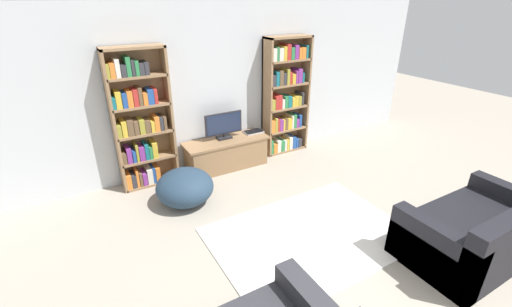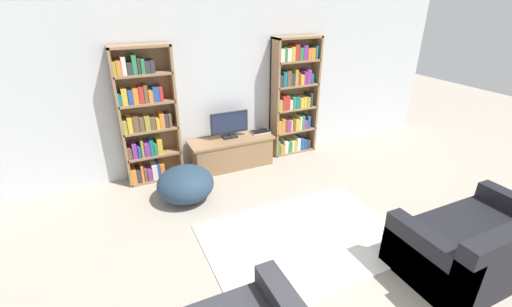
{
  "view_description": "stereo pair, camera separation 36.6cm",
  "coord_description": "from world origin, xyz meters",
  "px_view_note": "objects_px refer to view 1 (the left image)",
  "views": [
    {
      "loc": [
        -2.08,
        -0.81,
        2.66
      ],
      "look_at": [
        0.02,
        2.84,
        0.7
      ],
      "focal_mm": 24.0,
      "sensor_mm": 36.0,
      "label": 1
    },
    {
      "loc": [
        -1.76,
        -0.98,
        2.66
      ],
      "look_at": [
        0.02,
        2.84,
        0.7
      ],
      "focal_mm": 24.0,
      "sensor_mm": 36.0,
      "label": 2
    }
  ],
  "objects_px": {
    "laptop": "(253,132)",
    "television": "(224,125)",
    "tv_stand": "(226,153)",
    "beanbag_ottoman": "(185,187)",
    "bookshelf_right": "(284,98)",
    "bookshelf_left": "(140,122)",
    "couch_right_sofa": "(476,233)"
  },
  "relations": [
    {
      "from": "tv_stand",
      "to": "bookshelf_left",
      "type": "bearing_deg",
      "value": 174.31
    },
    {
      "from": "bookshelf_right",
      "to": "beanbag_ottoman",
      "type": "height_order",
      "value": "bookshelf_right"
    },
    {
      "from": "laptop",
      "to": "television",
      "type": "bearing_deg",
      "value": 178.46
    },
    {
      "from": "bookshelf_left",
      "to": "tv_stand",
      "type": "xyz_separation_m",
      "value": [
        1.29,
        -0.13,
        -0.75
      ]
    },
    {
      "from": "tv_stand",
      "to": "couch_right_sofa",
      "type": "distance_m",
      "value": 3.62
    },
    {
      "from": "tv_stand",
      "to": "beanbag_ottoman",
      "type": "relative_size",
      "value": 1.77
    },
    {
      "from": "bookshelf_left",
      "to": "bookshelf_right",
      "type": "bearing_deg",
      "value": -0.07
    },
    {
      "from": "bookshelf_right",
      "to": "tv_stand",
      "type": "bearing_deg",
      "value": -174.14
    },
    {
      "from": "beanbag_ottoman",
      "to": "television",
      "type": "bearing_deg",
      "value": 38.52
    },
    {
      "from": "couch_right_sofa",
      "to": "bookshelf_left",
      "type": "bearing_deg",
      "value": 128.44
    },
    {
      "from": "bookshelf_left",
      "to": "television",
      "type": "height_order",
      "value": "bookshelf_left"
    },
    {
      "from": "bookshelf_left",
      "to": "television",
      "type": "bearing_deg",
      "value": -2.7
    },
    {
      "from": "tv_stand",
      "to": "bookshelf_right",
      "type": "bearing_deg",
      "value": 5.86
    },
    {
      "from": "television",
      "to": "laptop",
      "type": "distance_m",
      "value": 0.59
    },
    {
      "from": "tv_stand",
      "to": "beanbag_ottoman",
      "type": "xyz_separation_m",
      "value": [
        -0.97,
        -0.71,
        -0.01
      ]
    },
    {
      "from": "tv_stand",
      "to": "laptop",
      "type": "bearing_deg",
      "value": 5.5
    },
    {
      "from": "tv_stand",
      "to": "laptop",
      "type": "xyz_separation_m",
      "value": [
        0.55,
        0.05,
        0.26
      ]
    },
    {
      "from": "laptop",
      "to": "couch_right_sofa",
      "type": "height_order",
      "value": "couch_right_sofa"
    },
    {
      "from": "bookshelf_right",
      "to": "laptop",
      "type": "height_order",
      "value": "bookshelf_right"
    },
    {
      "from": "tv_stand",
      "to": "couch_right_sofa",
      "type": "relative_size",
      "value": 0.87
    },
    {
      "from": "bookshelf_left",
      "to": "beanbag_ottoman",
      "type": "bearing_deg",
      "value": -69.24
    },
    {
      "from": "television",
      "to": "laptop",
      "type": "bearing_deg",
      "value": -1.54
    },
    {
      "from": "beanbag_ottoman",
      "to": "couch_right_sofa",
      "type": "bearing_deg",
      "value": -47.19
    },
    {
      "from": "bookshelf_left",
      "to": "couch_right_sofa",
      "type": "relative_size",
      "value": 1.27
    },
    {
      "from": "bookshelf_right",
      "to": "television",
      "type": "bearing_deg",
      "value": -177.3
    },
    {
      "from": "tv_stand",
      "to": "laptop",
      "type": "height_order",
      "value": "laptop"
    },
    {
      "from": "laptop",
      "to": "bookshelf_left",
      "type": "bearing_deg",
      "value": 177.65
    },
    {
      "from": "bookshelf_right",
      "to": "tv_stand",
      "type": "xyz_separation_m",
      "value": [
        -1.22,
        -0.13,
        -0.75
      ]
    },
    {
      "from": "bookshelf_left",
      "to": "laptop",
      "type": "bearing_deg",
      "value": -2.35
    },
    {
      "from": "bookshelf_right",
      "to": "laptop",
      "type": "xyz_separation_m",
      "value": [
        -0.67,
        -0.07,
        -0.49
      ]
    },
    {
      "from": "bookshelf_left",
      "to": "tv_stand",
      "type": "relative_size",
      "value": 1.46
    },
    {
      "from": "bookshelf_right",
      "to": "tv_stand",
      "type": "relative_size",
      "value": 1.46
    }
  ]
}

